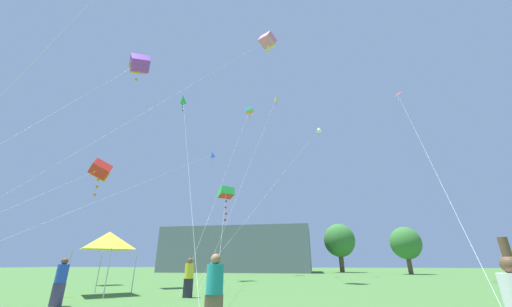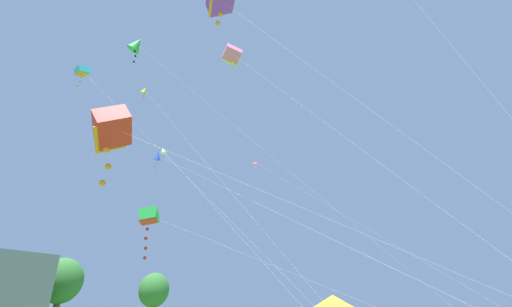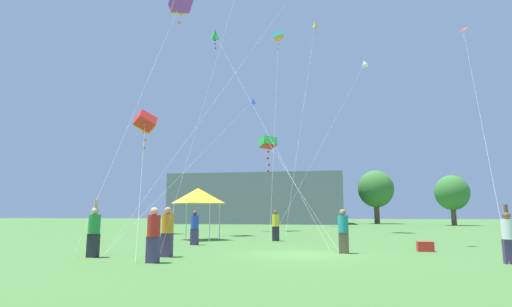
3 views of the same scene
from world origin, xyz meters
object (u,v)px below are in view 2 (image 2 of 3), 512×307
at_px(kite_purple_box_9, 220,1).
at_px(kite_yellow_diamond_10, 145,91).
at_px(kite_green_diamond_0, 137,45).
at_px(kite_blue_diamond_5, 158,156).
at_px(kite_green_box_6, 149,217).
at_px(kite_cyan_box_7, 83,72).
at_px(kite_red_box_1, 112,129).
at_px(kite_red_delta_2, 259,165).
at_px(kite_white_diamond_3, 163,151).
at_px(kite_pink_box_4, 232,54).

height_order(kite_purple_box_9, kite_yellow_diamond_10, kite_yellow_diamond_10).
bearing_deg(kite_green_diamond_0, kite_blue_diamond_5, 9.20).
height_order(kite_green_box_6, kite_cyan_box_7, kite_cyan_box_7).
height_order(kite_red_box_1, kite_green_box_6, kite_red_box_1).
xyz_separation_m(kite_green_box_6, kite_cyan_box_7, (-0.27, 11.87, 16.19)).
distance_m(kite_red_box_1, kite_blue_diamond_5, 10.08).
distance_m(kite_red_delta_2, kite_yellow_diamond_10, 15.98).
height_order(kite_green_diamond_0, kite_cyan_box_7, kite_cyan_box_7).
distance_m(kite_green_diamond_0, kite_yellow_diamond_10, 14.48).
bearing_deg(kite_white_diamond_3, kite_red_box_1, -138.11).
xyz_separation_m(kite_pink_box_4, kite_cyan_box_7, (-5.17, 14.80, 0.17)).
height_order(kite_red_box_1, kite_blue_diamond_5, kite_blue_diamond_5).
bearing_deg(kite_purple_box_9, kite_red_box_1, 149.50).
distance_m(kite_red_delta_2, kite_cyan_box_7, 22.02).
bearing_deg(kite_green_diamond_0, kite_red_box_1, -129.48).
bearing_deg(kite_green_box_6, kite_cyan_box_7, 91.29).
distance_m(kite_blue_diamond_5, kite_yellow_diamond_10, 15.96).
distance_m(kite_white_diamond_3, kite_yellow_diamond_10, 7.44).
xyz_separation_m(kite_green_diamond_0, kite_purple_box_9, (-0.70, -7.21, -0.66)).
xyz_separation_m(kite_cyan_box_7, kite_purple_box_9, (-5.19, -21.09, -6.61)).
height_order(kite_green_diamond_0, kite_red_box_1, kite_green_diamond_0).
height_order(kite_green_diamond_0, kite_blue_diamond_5, kite_green_diamond_0).
relative_size(kite_red_delta_2, kite_white_diamond_3, 1.10).
bearing_deg(kite_pink_box_4, kite_cyan_box_7, 109.26).
bearing_deg(kite_green_box_6, kite_blue_diamond_5, -130.06).
xyz_separation_m(kite_red_box_1, kite_red_delta_2, (27.44, 8.96, 9.68)).
distance_m(kite_blue_diamond_5, kite_purple_box_9, 10.63).
bearing_deg(kite_cyan_box_7, kite_red_delta_2, -28.23).
bearing_deg(kite_white_diamond_3, kite_cyan_box_7, 169.92).
distance_m(kite_red_box_1, kite_green_box_6, 11.50).
relative_size(kite_red_box_1, kite_pink_box_4, 0.74).
height_order(kite_pink_box_4, kite_yellow_diamond_10, kite_pink_box_4).
bearing_deg(kite_yellow_diamond_10, kite_blue_diamond_5, -121.50).
height_order(kite_red_delta_2, kite_pink_box_4, kite_pink_box_4).
xyz_separation_m(kite_white_diamond_3, kite_pink_box_4, (-5.25, -12.95, 5.04)).
bearing_deg(kite_red_box_1, kite_blue_diamond_5, 36.28).
height_order(kite_red_delta_2, kite_yellow_diamond_10, kite_yellow_diamond_10).
relative_size(kite_green_diamond_0, kite_cyan_box_7, 0.73).
bearing_deg(kite_pink_box_4, kite_purple_box_9, -148.76).
bearing_deg(kite_red_box_1, kite_pink_box_4, 16.86).
xyz_separation_m(kite_green_diamond_0, kite_red_box_1, (-4.23, -5.13, -9.48)).
xyz_separation_m(kite_red_box_1, kite_yellow_diamond_10, (13.49, 15.03, 14.57)).
xyz_separation_m(kite_red_box_1, kite_purple_box_9, (3.53, -2.08, 8.82)).
distance_m(kite_red_box_1, kite_yellow_diamond_10, 24.90).
distance_m(kite_red_box_1, kite_red_delta_2, 30.45).
bearing_deg(kite_red_delta_2, kite_green_diamond_0, -170.64).
relative_size(kite_red_box_1, kite_purple_box_9, 1.00).
xyz_separation_m(kite_white_diamond_3, kite_yellow_diamond_10, (-5.65, -2.13, 4.35)).
bearing_deg(kite_red_delta_2, kite_yellow_diamond_10, 156.49).
height_order(kite_red_delta_2, kite_cyan_box_7, kite_cyan_box_7).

